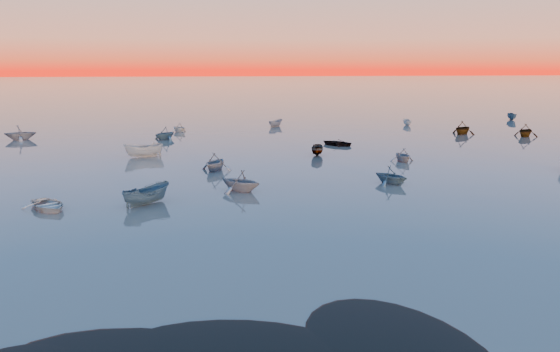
{
  "coord_description": "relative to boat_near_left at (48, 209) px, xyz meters",
  "views": [
    {
      "loc": [
        -8.07,
        -17.33,
        10.88
      ],
      "look_at": [
        -2.9,
        28.0,
        1.29
      ],
      "focal_mm": 35.0,
      "sensor_mm": 36.0,
      "label": 1
    }
  ],
  "objects": [
    {
      "name": "ground",
      "position": [
        20.92,
        76.0,
        0.0
      ],
      "size": [
        600.0,
        600.0,
        0.0
      ],
      "primitive_type": "plane",
      "color": "#615951",
      "rests_on": "ground"
    },
    {
      "name": "moored_fleet",
      "position": [
        20.92,
        29.0,
        0.0
      ],
      "size": [
        124.0,
        58.0,
        1.2
      ],
      "primitive_type": null,
      "color": "silver",
      "rests_on": "ground"
    },
    {
      "name": "boat_near_left",
      "position": [
        0.0,
        0.0,
        0.0
      ],
      "size": [
        4.38,
        3.88,
        1.04
      ],
      "primitive_type": "imported",
      "rotation": [
        0.0,
        0.0,
        0.64
      ],
      "color": "silver",
      "rests_on": "ground"
    },
    {
      "name": "boat_near_center",
      "position": [
        7.18,
        0.74,
        0.0
      ],
      "size": [
        4.22,
        4.38,
        1.48
      ],
      "primitive_type": "imported",
      "rotation": [
        0.0,
        0.0,
        2.31
      ],
      "color": "#38586C",
      "rests_on": "ground"
    },
    {
      "name": "boat_near_right",
      "position": [
        33.2,
        16.43,
        0.0
      ],
      "size": [
        3.51,
        1.95,
        1.17
      ],
      "primitive_type": "imported",
      "rotation": [
        0.0,
        0.0,
        3.28
      ],
      "color": "gray",
      "rests_on": "ground"
    }
  ]
}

